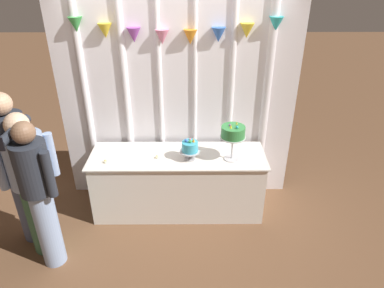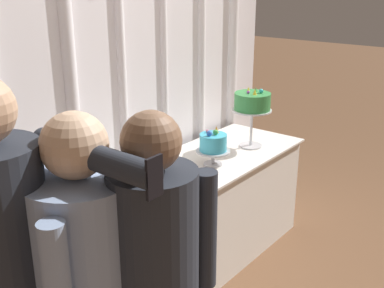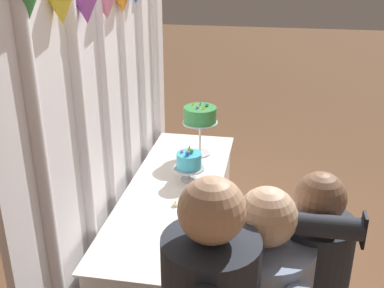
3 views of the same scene
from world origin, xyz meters
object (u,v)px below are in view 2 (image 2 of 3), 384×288
(cake_table, at_px, (190,220))
(cake_display_nearright, at_px, (252,104))
(tealight_near_left, at_px, (174,180))
(tealight_far_left, at_px, (117,220))
(cake_display_nearleft, at_px, (213,144))

(cake_table, xyz_separation_m, cake_display_nearright, (0.62, -0.09, 0.71))
(cake_display_nearright, bearing_deg, cake_table, 171.81)
(cake_display_nearright, distance_m, tealight_near_left, 0.91)
(cake_display_nearright, distance_m, tealight_far_left, 1.46)
(cake_table, xyz_separation_m, tealight_far_left, (-0.81, -0.16, 0.39))
(cake_display_nearleft, height_order, tealight_near_left, cake_display_nearleft)
(cake_table, distance_m, cake_display_nearright, 0.95)
(tealight_far_left, bearing_deg, cake_display_nearleft, 4.29)
(cake_display_nearright, relative_size, tealight_near_left, 10.24)
(cake_display_nearleft, relative_size, tealight_far_left, 5.43)
(cake_table, bearing_deg, tealight_near_left, -165.20)
(cake_display_nearleft, height_order, cake_display_nearright, cake_display_nearright)
(cake_display_nearleft, relative_size, cake_display_nearright, 0.59)
(cake_display_nearright, bearing_deg, cake_display_nearleft, 179.42)
(cake_display_nearright, xyz_separation_m, tealight_far_left, (-1.42, -0.07, -0.32))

